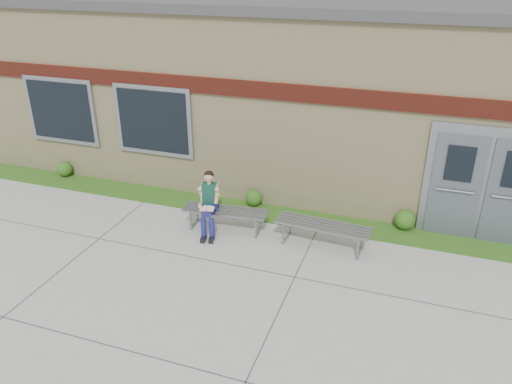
% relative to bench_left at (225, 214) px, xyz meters
% --- Properties ---
extents(ground, '(80.00, 80.00, 0.00)m').
position_rel_bench_left_xyz_m(ground, '(0.78, -1.68, -0.34)').
color(ground, '#9E9E99').
rests_on(ground, ground).
extents(grass_strip, '(16.00, 0.80, 0.02)m').
position_rel_bench_left_xyz_m(grass_strip, '(0.78, 0.92, -0.33)').
color(grass_strip, '#225015').
rests_on(grass_strip, ground).
extents(school_building, '(16.20, 6.22, 4.20)m').
position_rel_bench_left_xyz_m(school_building, '(0.77, 4.31, 1.76)').
color(school_building, beige).
rests_on(school_building, ground).
extents(bench_left, '(1.74, 0.62, 0.44)m').
position_rel_bench_left_xyz_m(bench_left, '(0.00, 0.00, 0.00)').
color(bench_left, gray).
rests_on(bench_left, ground).
extents(bench_right, '(1.84, 0.62, 0.47)m').
position_rel_bench_left_xyz_m(bench_right, '(2.00, 0.00, 0.02)').
color(bench_right, gray).
rests_on(bench_right, ground).
extents(girl, '(0.50, 0.78, 1.28)m').
position_rel_bench_left_xyz_m(girl, '(-0.27, -0.19, 0.33)').
color(girl, navy).
rests_on(girl, ground).
extents(shrub_west, '(0.38, 0.38, 0.38)m').
position_rel_bench_left_xyz_m(shrub_west, '(-4.84, 1.17, -0.13)').
color(shrub_west, '#225015').
rests_on(shrub_west, grass_strip).
extents(shrub_mid, '(0.37, 0.37, 0.37)m').
position_rel_bench_left_xyz_m(shrub_mid, '(0.20, 1.17, -0.14)').
color(shrub_mid, '#225015').
rests_on(shrub_mid, grass_strip).
extents(shrub_east, '(0.41, 0.41, 0.41)m').
position_rel_bench_left_xyz_m(shrub_east, '(3.45, 1.17, -0.12)').
color(shrub_east, '#225015').
rests_on(shrub_east, grass_strip).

